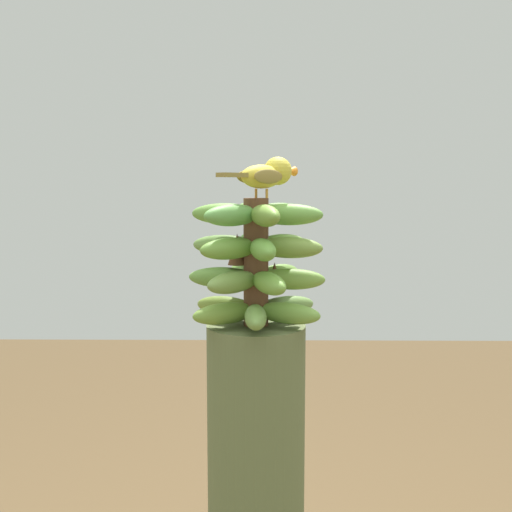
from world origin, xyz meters
name	(u,v)px	position (x,y,z in m)	size (l,w,h in m)	color
banana_bunch	(256,262)	(0.00, 0.00, 1.14)	(0.27, 0.27, 0.24)	brown
perched_bird	(268,174)	(0.02, 0.01, 1.31)	(0.15, 0.16, 0.08)	#C68933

